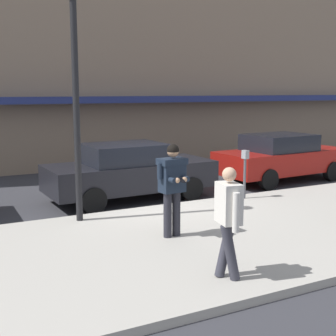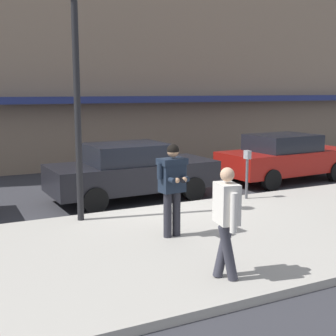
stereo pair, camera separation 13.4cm
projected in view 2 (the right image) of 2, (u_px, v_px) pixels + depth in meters
name	position (u px, v px, depth m)	size (l,w,h in m)	color
ground_plane	(157.00, 208.00, 11.77)	(80.00, 80.00, 0.00)	#333338
sidewalk	(260.00, 230.00, 9.69)	(32.00, 5.30, 0.14)	#A8A399
curb_paint_line	(191.00, 204.00, 12.26)	(28.00, 0.12, 0.01)	silver
parked_sedan_mid	(131.00, 171.00, 12.59)	(4.56, 2.04, 1.54)	black
parked_sedan_far	(285.00, 157.00, 15.18)	(4.60, 2.14, 1.54)	maroon
man_texting_on_phone	(172.00, 180.00, 8.88)	(0.65, 0.61, 1.81)	#23232B
pedestrian_in_light_coat	(226.00, 216.00, 6.88)	(0.38, 0.59, 1.70)	#33333D
street_lamp_post	(77.00, 80.00, 9.73)	(0.36, 0.36, 4.88)	black
parking_meter	(247.00, 167.00, 12.10)	(0.12, 0.18, 1.27)	#4C4C51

